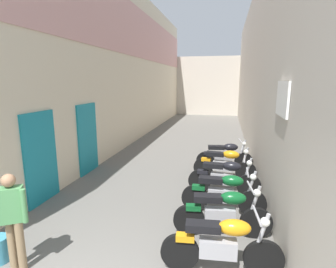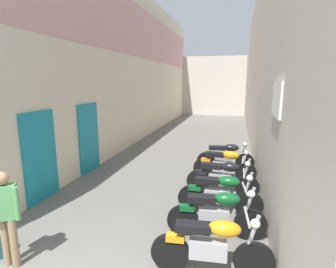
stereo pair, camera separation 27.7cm
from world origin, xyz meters
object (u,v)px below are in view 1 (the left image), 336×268
Objects in this scene: motorcycle_second at (223,212)px; motorcycle_sixth at (225,155)px; motorcycle_third at (224,192)px; motorcycle_fourth at (224,176)px; motorcycle_nearest at (222,244)px; pedestrian_by_doorway at (13,215)px; motorcycle_fifth at (225,163)px.

motorcycle_second is 3.90m from motorcycle_sixth.
motorcycle_fourth is at bearing 90.00° from motorcycle_third.
motorcycle_fourth is 1.00× the size of motorcycle_sixth.
motorcycle_nearest and motorcycle_third have the same top height.
pedestrian_by_doorway is (-3.10, -1.61, 0.42)m from motorcycle_second.
motorcycle_fourth is at bearing -90.00° from motorcycle_sixth.
motorcycle_sixth is at bearing 90.00° from motorcycle_second.
motorcycle_fourth is (-0.00, 1.03, 0.00)m from motorcycle_third.
motorcycle_fifth is at bearing 56.24° from pedestrian_by_doorway.
pedestrian_by_doorway is (-3.10, -5.51, 0.42)m from motorcycle_sixth.
motorcycle_second is 1.00× the size of motorcycle_fifth.
motorcycle_nearest is 3.18m from pedestrian_by_doorway.
motorcycle_nearest and motorcycle_sixth have the same top height.
motorcycle_second and motorcycle_third have the same top height.
motorcycle_third is at bearing -90.00° from motorcycle_sixth.
motorcycle_second is 0.90m from motorcycle_third.
motorcycle_second is (-0.00, 1.02, 0.00)m from motorcycle_nearest.
motorcycle_nearest is at bearing -90.00° from motorcycle_third.
motorcycle_sixth is (-0.00, 3.90, 0.00)m from motorcycle_second.
motorcycle_fifth is 1.18× the size of pedestrian_by_doorway.
motorcycle_fifth is at bearing 90.00° from motorcycle_second.
motorcycle_second is at bearing 90.00° from motorcycle_nearest.
motorcycle_fourth is at bearing 48.76° from pedestrian_by_doorway.
motorcycle_sixth is 6.33m from pedestrian_by_doorway.
motorcycle_third is at bearing 38.97° from pedestrian_by_doorway.
motorcycle_nearest is at bearing -90.00° from motorcycle_second.
motorcycle_second is at bearing -90.00° from motorcycle_fifth.
motorcycle_sixth is (-0.00, 0.87, 0.00)m from motorcycle_fifth.
motorcycle_third is at bearing -90.00° from motorcycle_fifth.
motorcycle_nearest is 4.92m from motorcycle_sixth.
motorcycle_nearest is 4.05m from motorcycle_fifth.
motorcycle_second is 1.18× the size of pedestrian_by_doorway.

